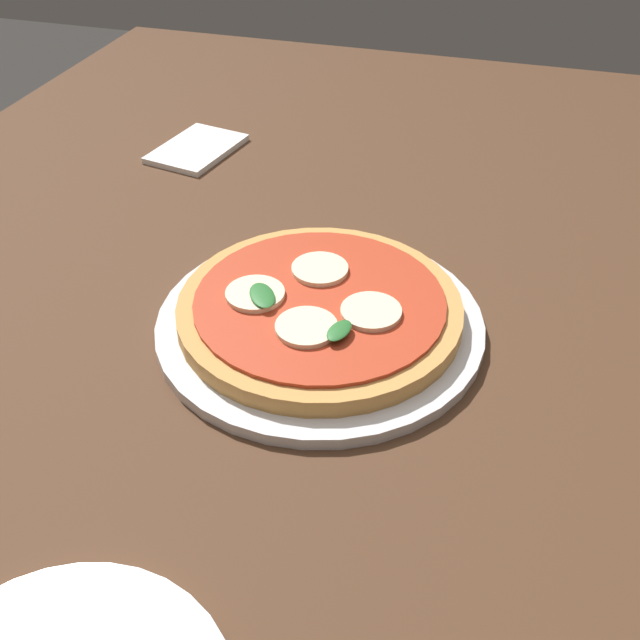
{
  "coord_description": "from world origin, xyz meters",
  "views": [
    {
      "loc": [
        -0.55,
        -0.18,
        1.21
      ],
      "look_at": [
        -0.02,
        -0.02,
        0.77
      ],
      "focal_mm": 41.48,
      "sensor_mm": 36.0,
      "label": 1
    }
  ],
  "objects_px": {
    "pizza": "(319,308)",
    "napkin": "(197,149)",
    "dining_table": "(304,373)",
    "serving_tray": "(320,323)"
  },
  "relations": [
    {
      "from": "pizza",
      "to": "napkin",
      "type": "xyz_separation_m",
      "value": [
        0.32,
        0.27,
        -0.02
      ]
    },
    {
      "from": "dining_table",
      "to": "serving_tray",
      "type": "xyz_separation_m",
      "value": [
        -0.02,
        -0.02,
        0.09
      ]
    },
    {
      "from": "serving_tray",
      "to": "dining_table",
      "type": "bearing_deg",
      "value": 51.86
    },
    {
      "from": "pizza",
      "to": "napkin",
      "type": "height_order",
      "value": "pizza"
    },
    {
      "from": "pizza",
      "to": "napkin",
      "type": "distance_m",
      "value": 0.42
    },
    {
      "from": "serving_tray",
      "to": "pizza",
      "type": "height_order",
      "value": "pizza"
    },
    {
      "from": "pizza",
      "to": "napkin",
      "type": "relative_size",
      "value": 2.09
    },
    {
      "from": "dining_table",
      "to": "napkin",
      "type": "distance_m",
      "value": 0.41
    },
    {
      "from": "napkin",
      "to": "dining_table",
      "type": "bearing_deg",
      "value": -140.82
    },
    {
      "from": "dining_table",
      "to": "pizza",
      "type": "relative_size",
      "value": 5.84
    }
  ]
}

